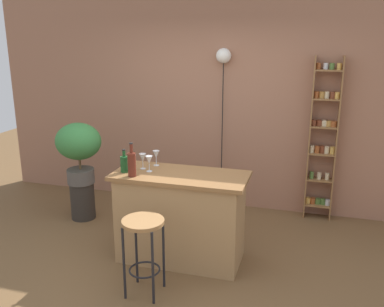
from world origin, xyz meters
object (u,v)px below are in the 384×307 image
Objects in this scene: bottle_vinegar at (132,164)px; wine_glass_left at (149,160)px; spice_shelf at (323,139)px; wine_glass_center at (156,155)px; potted_plant at (79,146)px; plant_stool at (83,200)px; wine_glass_right at (143,158)px; bottle_wine_red at (124,164)px; bar_stool at (144,238)px; pendant_globe_light at (224,59)px.

wine_glass_left is at bearing 60.98° from bottle_vinegar.
wine_glass_left is at bearing -138.45° from spice_shelf.
potted_plant is at bearing 160.25° from wine_glass_center.
bottle_vinegar is (1.09, -0.83, 0.11)m from potted_plant.
wine_glass_right is (1.10, -0.58, 0.82)m from plant_stool.
bottle_wine_red is (0.96, -0.73, 0.79)m from plant_stool.
plant_stool is at bearing 151.84° from wine_glass_left.
plant_stool is 1.45m from bottle_wine_red.
spice_shelf reaches higher than potted_plant.
wine_glass_left is 0.11m from wine_glass_right.
plant_stool is 2.93× the size of wine_glass_center.
spice_shelf reaches higher than bottle_wine_red.
bottle_vinegar is at bearing -37.27° from potted_plant.
wine_glass_center is (-0.01, 0.21, 0.00)m from wine_glass_left.
bottle_vinegar reaches higher than bar_stool.
potted_plant is at bearing 90.00° from plant_stool.
spice_shelf is at bearing -1.78° from pendant_globe_light.
wine_glass_left is 0.08× the size of pendant_globe_light.
wine_glass_center and wine_glass_right have the same top height.
spice_shelf is 1.60m from pendant_globe_light.
potted_plant is 4.71× the size of wine_glass_center.
plant_stool is 2.93× the size of wine_glass_left.
pendant_globe_light is (0.65, 1.64, 0.96)m from bottle_wine_red.
wine_glass_center is (0.10, 0.40, -0.01)m from bottle_vinegar.
spice_shelf reaches higher than wine_glass_center.
wine_glass_left is at bearing -88.65° from wine_glass_center.
bottle_wine_red is at bearing -132.20° from wine_glass_right.
bottle_vinegar is 0.22m from wine_glass_left.
wine_glass_right is (0.01, 0.25, -0.01)m from bottle_vinegar.
plant_stool is 0.23× the size of pendant_globe_light.
bottle_vinegar reaches higher than plant_stool.
bottle_wine_red is at bearing 142.03° from bottle_vinegar.
bottle_wine_red is 2.01m from pendant_globe_light.
plant_stool is at bearing 136.79° from bar_stool.
wine_glass_left is at bearing -28.16° from plant_stool.
wine_glass_center is at bearing 76.00° from bottle_vinegar.
wine_glass_center is (1.19, -0.43, 0.82)m from plant_stool.
bottle_vinegar is 2.08× the size of wine_glass_left.
wine_glass_right is at bearing -141.19° from spice_shelf.
plant_stool is 2.93× the size of wine_glass_right.
pendant_globe_light reaches higher than bottle_vinegar.
bottle_wine_red is (-1.94, -1.60, -0.01)m from spice_shelf.
plant_stool is at bearing -150.63° from pendant_globe_light.
pendant_globe_light is (0.52, 1.49, 0.94)m from wine_glass_right.
pendant_globe_light reaches higher than plant_stool.
spice_shelf reaches higher than plant_stool.
wine_glass_center is (0.23, 0.30, 0.03)m from bottle_wine_red.
wine_glass_center is at bearing -19.75° from potted_plant.
bottle_wine_red reaches higher than wine_glass_right.
pendant_globe_light is (0.42, 1.34, 0.94)m from wine_glass_center.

